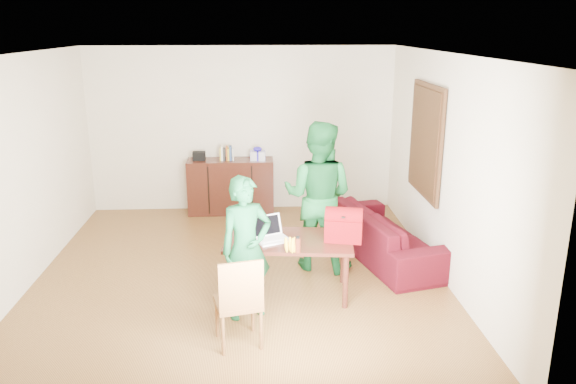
{
  "coord_description": "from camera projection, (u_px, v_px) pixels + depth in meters",
  "views": [
    {
      "loc": [
        0.23,
        -6.45,
        3.0
      ],
      "look_at": [
        0.59,
        -0.3,
        1.17
      ],
      "focal_mm": 35.0,
      "sensor_mm": 36.0,
      "label": 1
    }
  ],
  "objects": [
    {
      "name": "table",
      "position": [
        289.0,
        245.0,
        6.4
      ],
      "size": [
        1.52,
        0.96,
        0.67
      ],
      "rotation": [
        0.0,
        0.0,
        -0.11
      ],
      "color": "black",
      "rests_on": "ground"
    },
    {
      "name": "red_bag",
      "position": [
        344.0,
        228.0,
        6.29
      ],
      "size": [
        0.46,
        0.33,
        0.31
      ],
      "primitive_type": "cube",
      "rotation": [
        0.0,
        0.0,
        -0.23
      ],
      "color": "#730807",
      "rests_on": "table"
    },
    {
      "name": "bananas",
      "position": [
        290.0,
        249.0,
        5.99
      ],
      "size": [
        0.2,
        0.15,
        0.07
      ],
      "primitive_type": null,
      "rotation": [
        0.0,
        0.0,
        0.23
      ],
      "color": "gold",
      "rests_on": "table"
    },
    {
      "name": "laptop",
      "position": [
        273.0,
        237.0,
        6.3
      ],
      "size": [
        0.43,
        0.38,
        0.26
      ],
      "rotation": [
        0.0,
        0.0,
        0.42
      ],
      "color": "white",
      "rests_on": "table"
    },
    {
      "name": "sofa",
      "position": [
        386.0,
        234.0,
        7.53
      ],
      "size": [
        1.38,
        2.33,
        0.64
      ],
      "primitive_type": "imported",
      "rotation": [
        0.0,
        0.0,
        1.83
      ],
      "color": "#3D0808",
      "rests_on": "ground"
    },
    {
      "name": "room",
      "position": [
        238.0,
        172.0,
        6.76
      ],
      "size": [
        5.2,
        5.7,
        2.9
      ],
      "color": "#4A2B12",
      "rests_on": "ground"
    },
    {
      "name": "bottle",
      "position": [
        298.0,
        244.0,
        5.97
      ],
      "size": [
        0.08,
        0.08,
        0.19
      ],
      "primitive_type": "cylinder",
      "rotation": [
        0.0,
        0.0,
        -0.29
      ],
      "color": "#542013",
      "rests_on": "table"
    },
    {
      "name": "chair",
      "position": [
        239.0,
        318.0,
        5.44
      ],
      "size": [
        0.51,
        0.49,
        0.94
      ],
      "rotation": [
        0.0,
        0.0,
        0.23
      ],
      "color": "brown",
      "rests_on": "ground"
    },
    {
      "name": "person_near",
      "position": [
        246.0,
        248.0,
        5.85
      ],
      "size": [
        0.66,
        0.56,
        1.54
      ],
      "primitive_type": "imported",
      "rotation": [
        0.0,
        0.0,
        0.39
      ],
      "color": "#125129",
      "rests_on": "ground"
    },
    {
      "name": "person_far",
      "position": [
        318.0,
        196.0,
        7.03
      ],
      "size": [
        1.12,
        1.01,
        1.89
      ],
      "primitive_type": "imported",
      "rotation": [
        0.0,
        0.0,
        2.76
      ],
      "color": "#145E28",
      "rests_on": "ground"
    }
  ]
}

